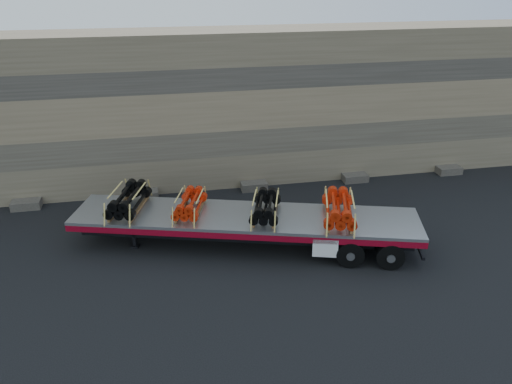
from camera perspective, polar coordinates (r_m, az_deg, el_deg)
ground at (r=18.94m, az=-3.45°, el=-5.90°), size 120.00×120.00×0.00m
rock_wall at (r=23.59m, az=-5.96°, el=9.47°), size 44.00×3.00×7.00m
trailer at (r=18.51m, az=-1.25°, el=-4.39°), size 12.77×5.99×1.26m
bundle_front at (r=19.00m, az=-14.38°, el=-0.94°), size 1.70×2.44×0.79m
bundle_midfront at (r=18.39m, az=-7.57°, el=-1.42°), size 1.45×2.08×0.67m
bundle_midrear at (r=17.99m, az=1.10°, el=-1.76°), size 1.53×2.19×0.71m
bundle_rear at (r=17.98m, az=9.45°, el=-1.96°), size 1.72×2.47×0.79m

